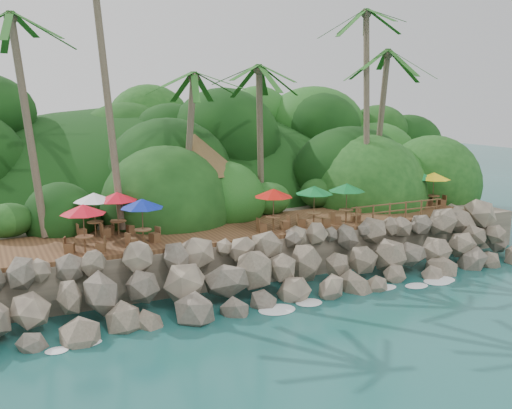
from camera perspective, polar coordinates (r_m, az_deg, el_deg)
name	(u,v)px	position (r m, az deg, el deg)	size (l,w,h in m)	color
ground	(315,303)	(26.09, 5.87, -9.60)	(140.00, 140.00, 0.00)	#19514F
land_base	(192,214)	(39.77, -6.33, -0.90)	(32.00, 25.20, 2.10)	gray
jungle_hill	(160,209)	(46.97, -9.40, -0.48)	(44.80, 28.00, 15.40)	#143811
seawall	(293,266)	(27.35, 3.70, -6.05)	(29.00, 4.00, 2.30)	gray
terrace	(256,227)	(30.50, 0.00, -2.22)	(26.00, 5.00, 0.20)	brown
jungle_foliage	(197,232)	(39.08, -5.80, -2.68)	(44.00, 16.00, 12.00)	#143811
foam_line	(312,300)	(26.32, 5.52, -9.34)	(25.20, 0.80, 0.06)	white
palms	(234,30)	(32.35, -2.16, 16.74)	(26.53, 7.03, 14.54)	brown
palapa	(195,153)	(32.82, -6.03, 5.01)	(5.30, 5.30, 4.60)	brown
dining_clusters	(261,194)	(29.60, 0.50, 1.08)	(22.80, 4.82, 2.13)	brown
railing	(398,209)	(32.40, 13.77, -0.48)	(6.10, 0.10, 1.00)	brown
waiter	(392,197)	(35.22, 13.19, 0.72)	(0.57, 0.37, 1.56)	white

